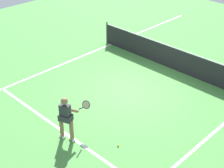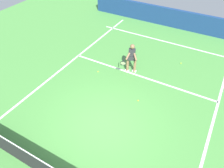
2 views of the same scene
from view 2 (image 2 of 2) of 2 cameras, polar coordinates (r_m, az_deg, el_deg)
ground_plane at (r=8.55m, az=-2.50°, el=-10.55°), size 25.69×25.69×0.00m
court_back_wall at (r=15.60m, az=16.89°, el=16.01°), size 12.41×0.24×1.21m
baseline_marking at (r=13.93m, az=13.84°, el=10.78°), size 8.41×0.10×0.01m
service_line_marking at (r=10.80m, az=7.20°, el=2.15°), size 7.41×0.10×0.01m
sideline_right_marking at (r=10.43m, az=-20.15°, el=-2.06°), size 0.10×17.76×0.01m
tennis_player at (r=10.54m, az=5.14°, el=6.94°), size 0.66×1.10×1.55m
tennis_ball_near at (r=9.44m, az=6.86°, el=-4.33°), size 0.07×0.07×0.07m
tennis_ball_mid at (r=12.10m, az=17.68°, el=5.23°), size 0.07×0.07×0.07m
tennis_ball_far at (r=10.96m, az=-3.70°, el=3.27°), size 0.07×0.07×0.07m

